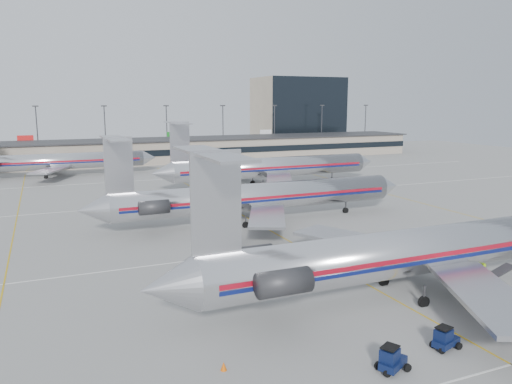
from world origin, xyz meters
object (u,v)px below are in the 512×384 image
tug_center (445,339)px  belt_loader (486,289)px  jet_foreground (425,249)px  jet_second_row (253,197)px

tug_center → belt_loader: (9.80, 5.55, -0.04)m
jet_foreground → jet_second_row: 29.34m
tug_center → belt_loader: 11.26m
tug_center → jet_second_row: bearing=70.5°
jet_second_row → belt_loader: jet_second_row is taller
jet_second_row → belt_loader: size_ratio=9.67×
tug_center → belt_loader: bearing=13.2°
jet_second_row → tug_center: bearing=-93.2°
jet_second_row → jet_foreground: bearing=-82.8°
jet_foreground → belt_loader: jet_foreground is taller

